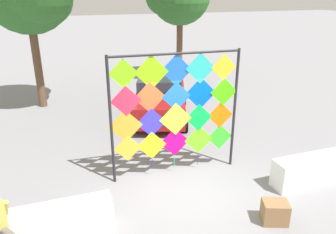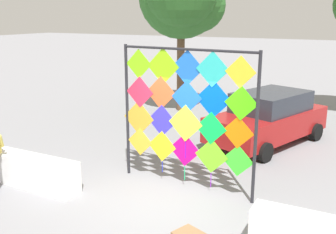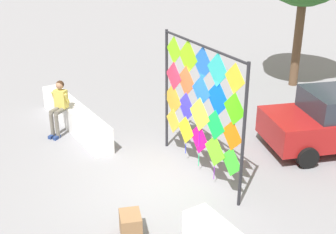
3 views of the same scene
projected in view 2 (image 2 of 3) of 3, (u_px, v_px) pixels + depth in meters
name	position (u px, v px, depth m)	size (l,w,h in m)	color
ground	(163.00, 208.00, 8.10)	(120.00, 120.00, 0.00)	gray
plaza_ledge_left	(6.00, 165.00, 9.41)	(4.16, 0.52, 0.72)	white
kite_display_rack	(185.00, 108.00, 8.63)	(3.31, 0.25, 3.19)	#232328
parked_car	(268.00, 118.00, 11.98)	(3.09, 4.46, 1.59)	maroon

